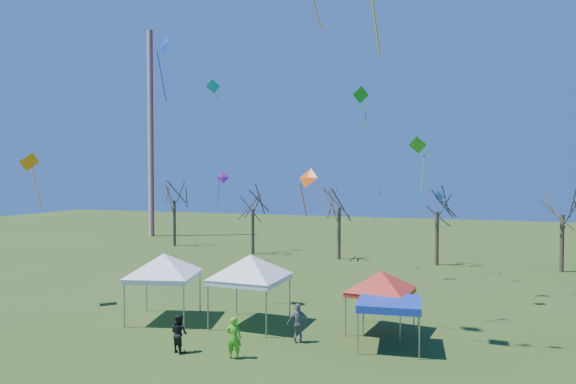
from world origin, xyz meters
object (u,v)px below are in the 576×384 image
tree_2 (339,189)px  person_green (234,338)px  tent_blue (389,304)px  tree_3 (437,192)px  tree_4 (563,194)px  tent_white_west (164,258)px  tree_0 (174,185)px  tent_white_mid (250,259)px  radio_mast (151,134)px  person_dark (179,333)px  person_grey (298,323)px  tree_1 (253,193)px  tent_red (381,275)px

tree_2 → person_green: size_ratio=4.73×
tent_blue → tree_3: bearing=86.9°
tree_4 → tent_white_west: 30.78m
tree_0 → tent_blue: tree_0 is taller
tree_0 → tent_white_mid: 30.57m
tree_3 → person_green: bearing=-105.7°
tree_0 → person_green: size_ratio=4.88×
tree_2 → tree_0: bearing=170.8°
tent_white_west → tent_blue: size_ratio=1.53×
radio_mast → tree_0: bearing=-42.8°
tree_4 → tree_3: bearing=179.7°
tree_4 → person_dark: size_ratio=4.83×
tent_blue → person_green: (-5.91, -3.34, -1.07)m
radio_mast → person_grey: size_ratio=14.18×
tent_white_west → person_dark: bearing=-51.2°
tree_1 → tent_blue: (15.63, -22.44, -3.86)m
tree_3 → tent_white_west: size_ratio=1.78×
tree_3 → person_dark: size_ratio=4.84×
tent_white_mid → tree_1: bearing=112.0°
radio_mast → tree_2: size_ratio=3.06×
tree_2 → tent_white_mid: (0.18, -21.00, -2.97)m
tent_white_west → person_dark: size_ratio=2.72×
tree_2 → tent_white_west: size_ratio=1.84×
tree_2 → tent_red: size_ratio=2.12×
tree_3 → tent_red: size_ratio=2.05×
tent_white_mid → tree_0: bearing=127.9°
person_green → tent_white_west: bearing=-45.3°
tent_white_mid → tent_red: (6.38, 0.86, -0.54)m
tree_1 → tree_2: tree_2 is taller
tent_white_west → person_grey: size_ratio=2.52×
tree_0 → tree_3: bearing=-7.1°
tree_3 → tent_white_mid: bearing=-111.7°
tree_1 → person_green: 27.99m
tree_3 → tent_red: bearing=-95.3°
tent_blue → person_grey: (-3.98, -0.61, -1.05)m
tree_4 → tent_blue: size_ratio=2.72×
tent_red → person_dark: tent_red is taller
tree_1 → tree_4: tree_4 is taller
tent_white_mid → tent_red: bearing=7.7°
tree_0 → tree_2: (18.48, -3.01, -0.20)m
tree_0 → tree_4: bearing=-5.3°
tree_1 → tent_white_mid: (8.58, -21.27, -2.47)m
radio_mast → tent_white_mid: (25.81, -30.62, -9.18)m
tent_white_mid → tree_2: bearing=90.5°
tent_red → tent_blue: (0.67, -2.03, -0.85)m
tree_2 → tent_white_west: bearing=-101.6°
tree_4 → tent_blue: 24.54m
tent_white_mid → person_grey: 4.31m
radio_mast → tree_0: (7.15, -6.62, -6.01)m
tent_red → person_grey: size_ratio=2.19×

